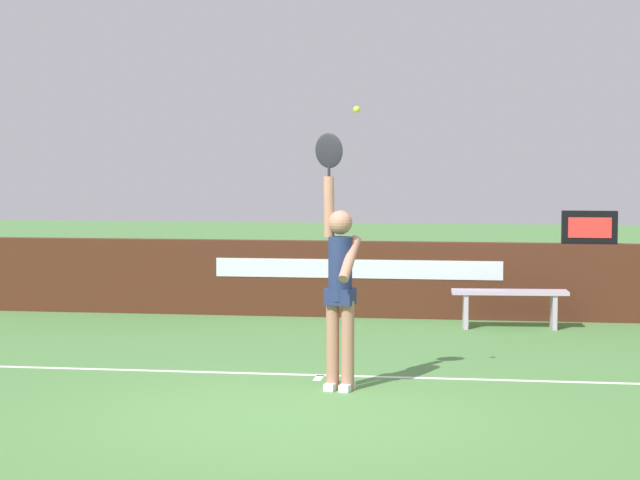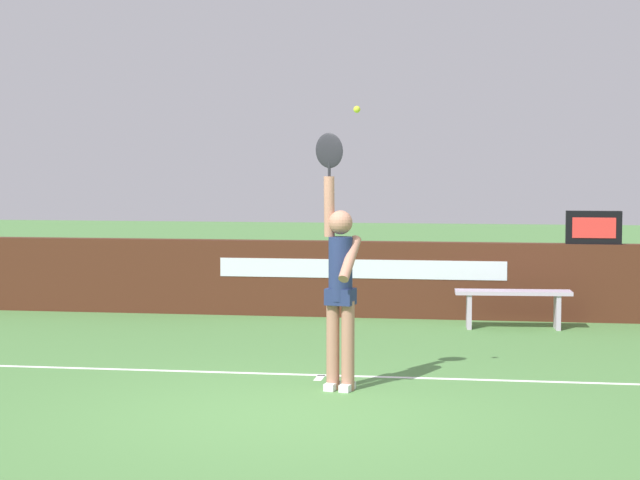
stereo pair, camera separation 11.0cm
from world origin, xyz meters
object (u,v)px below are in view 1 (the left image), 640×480
speed_display (589,227)px  courtside_bench_near (509,299)px  tennis_player (340,283)px  tennis_ball (357,109)px

speed_display → courtside_bench_near: bearing=-142.9°
speed_display → tennis_player: 5.90m
tennis_player → tennis_ball: 1.69m
speed_display → tennis_ball: (-2.64, -5.30, 1.41)m
speed_display → courtside_bench_near: 1.65m
tennis_ball → courtside_bench_near: tennis_ball is taller
courtside_bench_near → tennis_player: bearing=-111.6°
tennis_player → tennis_ball: size_ratio=37.70×
speed_display → courtside_bench_near: size_ratio=0.48×
tennis_ball → courtside_bench_near: (1.55, 4.47, -2.33)m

